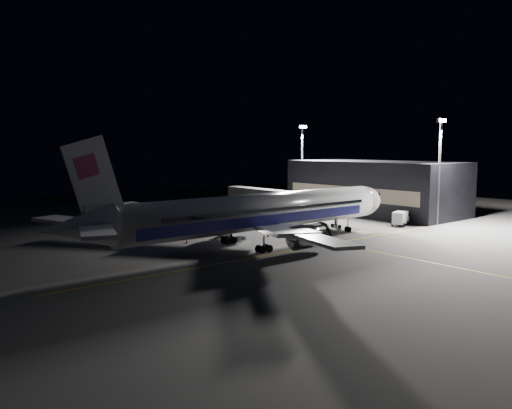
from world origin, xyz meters
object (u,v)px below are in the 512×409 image
object	(u,v)px
safety_cone_a	(187,241)
safety_cone_c	(234,229)
floodlight_mast_south	(440,162)
floodlight_mast_north	(302,159)
safety_cone_b	(268,235)
airliner	(256,213)
baggage_tug	(225,233)
jet_bridge	(287,198)
service_truck	(401,218)

from	to	relation	value
safety_cone_a	safety_cone_c	world-z (taller)	safety_cone_c
floodlight_mast_south	safety_cone_c	world-z (taller)	floodlight_mast_south
floodlight_mast_north	floodlight_mast_south	bearing A→B (deg)	-90.00
safety_cone_a	safety_cone_b	distance (m)	14.45
airliner	safety_cone_a	distance (m)	12.27
airliner	baggage_tug	xyz separation A→B (m)	(1.02, 9.63, -4.43)
floodlight_mast_north	baggage_tug	distance (m)	47.33
jet_bridge	floodlight_mast_north	world-z (taller)	floodlight_mast_north
service_truck	safety_cone_b	bearing A→B (deg)	145.61
floodlight_mast_north	jet_bridge	bearing A→B (deg)	-142.26
airliner	floodlight_mast_south	world-z (taller)	floodlight_mast_south
airliner	floodlight_mast_south	xyz separation A→B (m)	(41.08, -6.01, 7.21)
service_truck	baggage_tug	bearing A→B (deg)	141.30
service_truck	baggage_tug	xyz separation A→B (m)	(-34.05, 11.45, -0.75)
service_truck	airliner	bearing A→B (deg)	156.91
jet_bridge	safety_cone_c	bearing A→B (deg)	-166.43
airliner	floodlight_mast_north	distance (m)	52.56
airliner	jet_bridge	world-z (taller)	airliner
safety_cone_a	floodlight_mast_north	bearing A→B (deg)	25.70
safety_cone_c	floodlight_mast_north	bearing A→B (deg)	27.33
service_truck	baggage_tug	world-z (taller)	service_truck
airliner	service_truck	world-z (taller)	airliner
safety_cone_c	floodlight_mast_south	bearing A→B (deg)	-29.90
floodlight_mast_north	service_truck	size ratio (longest dim) A/B	3.57
baggage_tug	safety_cone_a	size ratio (longest dim) A/B	4.24
safety_cone_a	safety_cone_b	xyz separation A→B (m)	(14.00, -3.58, 0.02)
baggage_tug	safety_cone_a	bearing A→B (deg)	-160.80
floodlight_mast_north	safety_cone_c	distance (m)	40.99
floodlight_mast_south	baggage_tug	size ratio (longest dim) A/B	8.20
floodlight_mast_south	safety_cone_b	world-z (taller)	floodlight_mast_south
jet_bridge	floodlight_mast_south	xyz separation A→B (m)	(18.00, -24.07, 7.79)
airliner	safety_cone_b	xyz separation A→B (m)	(7.08, 5.30, -4.84)
jet_bridge	baggage_tug	bearing A→B (deg)	-159.08
safety_cone_b	safety_cone_c	distance (m)	8.74
airliner	service_truck	bearing A→B (deg)	-2.98
floodlight_mast_north	baggage_tug	world-z (taller)	floodlight_mast_north
floodlight_mast_north	safety_cone_a	world-z (taller)	floodlight_mast_north
airliner	baggage_tug	world-z (taller)	airliner
floodlight_mast_south	safety_cone_b	bearing A→B (deg)	161.59
airliner	baggage_tug	size ratio (longest dim) A/B	24.37
baggage_tug	safety_cone_a	distance (m)	7.99
floodlight_mast_south	service_truck	distance (m)	13.12
jet_bridge	safety_cone_a	world-z (taller)	jet_bridge
jet_bridge	floodlight_mast_north	bearing A→B (deg)	37.74
jet_bridge	floodlight_mast_south	bearing A→B (deg)	-53.21
airliner	jet_bridge	bearing A→B (deg)	38.04
service_truck	floodlight_mast_north	bearing A→B (deg)	59.81
airliner	safety_cone_b	bearing A→B (deg)	36.84
jet_bridge	safety_cone_b	xyz separation A→B (m)	(-16.00, -12.75, -4.26)
jet_bridge	safety_cone_a	size ratio (longest dim) A/B	57.79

